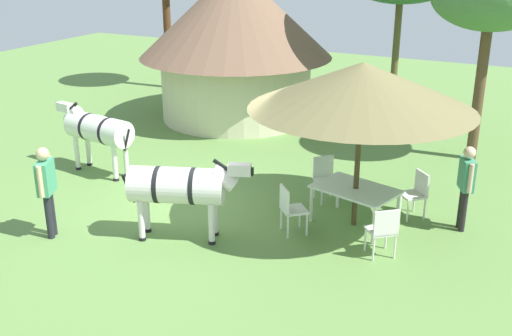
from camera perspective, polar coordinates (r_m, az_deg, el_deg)
ground_plane at (r=12.19m, az=-4.67°, el=-4.08°), size 36.00×36.00×0.00m
thatched_hut at (r=18.04m, az=-1.89°, el=12.12°), size 5.55×5.55×4.35m
shade_umbrella at (r=10.92m, az=9.78°, el=7.48°), size 4.01×4.01×3.07m
patio_dining_table at (r=11.52m, az=9.19°, el=-2.18°), size 1.70×1.35×0.74m
patio_chair_west_end at (r=12.17m, az=14.59°, el=-2.09°), size 0.61×0.61×0.90m
patio_chair_near_hut at (r=12.62m, az=6.41°, el=-0.68°), size 0.61×0.61×0.90m
patio_chair_east_end at (r=11.13m, az=3.14°, el=-3.60°), size 0.61×0.61×0.90m
patio_chair_near_lawn at (r=10.51m, az=11.68°, el=-5.54°), size 0.61×0.60×0.90m
guest_beside_umbrella at (r=11.70m, az=18.84°, el=-1.10°), size 0.36×0.54×1.61m
standing_watcher at (r=11.41m, az=-18.80°, el=-1.41°), size 0.39×0.55×1.69m
zebra_nearest_camera at (r=14.30m, az=-14.49°, el=3.46°), size 2.33×0.83×1.57m
zebra_by_umbrella at (r=10.83m, az=-7.03°, el=-1.70°), size 2.22×1.18×1.53m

